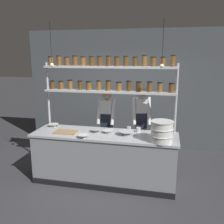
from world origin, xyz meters
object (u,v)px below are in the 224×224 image
at_px(chef_center, 141,122).
at_px(container_stack, 162,132).
at_px(prep_bowl_center_front, 54,125).
at_px(prep_bowl_near_right, 96,131).
at_px(prep_bowl_center_back, 126,133).
at_px(serving_cup_front, 138,130).
at_px(chef_left, 107,122).
at_px(spice_shelf_unit, 108,80).
at_px(prep_bowl_far_left, 83,136).
at_px(prep_bowl_near_left, 108,132).
at_px(serving_cup_by_board, 129,129).
at_px(cutting_board, 66,132).

height_order(chef_center, container_stack, chef_center).
relative_size(prep_bowl_center_front, prep_bowl_near_right, 1.04).
bearing_deg(prep_bowl_center_back, prep_bowl_near_right, 173.92).
relative_size(prep_bowl_near_right, serving_cup_front, 2.20).
relative_size(chef_left, prep_bowl_center_front, 8.12).
bearing_deg(prep_bowl_center_front, container_stack, -11.92).
bearing_deg(container_stack, prep_bowl_center_back, 160.01).
relative_size(spice_shelf_unit, prep_bowl_far_left, 12.55).
xyz_separation_m(spice_shelf_unit, prep_bowl_center_front, (-1.08, -0.12, -0.90)).
bearing_deg(chef_left, prep_bowl_near_right, -92.59).
bearing_deg(prep_bowl_near_left, chef_center, 52.07).
bearing_deg(spice_shelf_unit, serving_cup_front, -10.97).
relative_size(chef_left, prep_bowl_far_left, 8.25).
bearing_deg(spice_shelf_unit, prep_bowl_center_back, -40.33).
bearing_deg(spice_shelf_unit, serving_cup_by_board, -10.61).
xyz_separation_m(prep_bowl_near_right, serving_cup_front, (0.75, 0.16, 0.02)).
bearing_deg(serving_cup_by_board, serving_cup_front, -11.75).
distance_m(prep_bowl_far_left, serving_cup_by_board, 0.89).
relative_size(cutting_board, prep_bowl_center_back, 1.44).
bearing_deg(chef_left, chef_center, 2.65).
relative_size(container_stack, prep_bowl_center_back, 1.32).
bearing_deg(prep_bowl_near_left, container_stack, -15.99).
height_order(cutting_board, prep_bowl_far_left, prep_bowl_far_left).
distance_m(prep_bowl_center_back, prep_bowl_far_left, 0.75).
xyz_separation_m(container_stack, prep_bowl_center_back, (-0.62, 0.23, -0.14)).
distance_m(chef_center, prep_bowl_near_right, 1.01).
distance_m(container_stack, serving_cup_by_board, 0.79).
relative_size(prep_bowl_near_left, prep_bowl_center_back, 0.65).
relative_size(container_stack, prep_bowl_center_front, 1.82).
distance_m(prep_bowl_center_back, serving_cup_front, 0.29).
height_order(prep_bowl_center_back, prep_bowl_far_left, prep_bowl_center_back).
bearing_deg(prep_bowl_center_front, cutting_board, -38.88).
height_order(prep_bowl_near_left, serving_cup_by_board, serving_cup_by_board).
bearing_deg(serving_cup_front, cutting_board, -166.04).
relative_size(cutting_board, prep_bowl_far_left, 2.02).
bearing_deg(chef_left, prep_bowl_center_back, -52.61).
xyz_separation_m(prep_bowl_far_left, serving_cup_by_board, (0.69, 0.56, 0.01)).
bearing_deg(spice_shelf_unit, prep_bowl_center_front, -173.86).
relative_size(prep_bowl_far_left, serving_cup_front, 2.25).
bearing_deg(serving_cup_front, spice_shelf_unit, 169.03).
distance_m(prep_bowl_near_left, prep_bowl_near_right, 0.22).
height_order(chef_center, prep_bowl_far_left, chef_center).
bearing_deg(serving_cup_by_board, prep_bowl_near_right, -160.87).
xyz_separation_m(container_stack, serving_cup_front, (-0.43, 0.45, -0.13)).
bearing_deg(chef_center, spice_shelf_unit, -156.16).
bearing_deg(prep_bowl_near_left, serving_cup_front, 17.81).
xyz_separation_m(prep_bowl_center_front, serving_cup_front, (1.67, 0.00, 0.02)).
bearing_deg(cutting_board, serving_cup_by_board, 17.96).
xyz_separation_m(spice_shelf_unit, chef_center, (0.58, 0.39, -0.86)).
relative_size(cutting_board, prep_bowl_center_front, 1.99).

